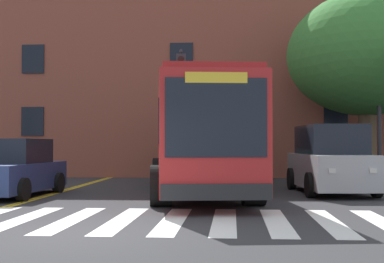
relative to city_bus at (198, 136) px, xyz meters
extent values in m
plane|color=#303033|center=(-1.83, -7.76, -1.85)|extent=(120.00, 120.00, 0.00)
cube|color=white|center=(-3.40, -6.07, -1.84)|extent=(0.54, 4.05, 0.01)
cube|color=white|center=(-2.33, -6.08, -1.84)|extent=(0.54, 4.05, 0.01)
cube|color=white|center=(-1.26, -6.09, -1.84)|extent=(0.54, 4.05, 0.01)
cube|color=white|center=(-0.19, -6.11, -1.84)|extent=(0.54, 4.05, 0.01)
cube|color=white|center=(0.88, -6.12, -1.84)|extent=(0.54, 4.05, 0.01)
cube|color=white|center=(1.96, -6.13, -1.84)|extent=(0.54, 4.05, 0.01)
cube|color=white|center=(3.03, -6.14, -1.84)|extent=(0.54, 4.05, 0.01)
cube|color=white|center=(4.10, -6.16, -1.84)|extent=(0.54, 4.05, 0.01)
cube|color=gold|center=(-4.73, 7.91, -1.84)|extent=(0.12, 36.00, 0.01)
cube|color=gold|center=(-4.57, 7.91, -1.84)|extent=(0.12, 36.00, 0.01)
cube|color=#B22323|center=(0.00, -0.03, -0.01)|extent=(3.89, 11.28, 2.92)
cube|color=black|center=(1.25, 0.14, 0.28)|extent=(1.32, 10.09, 1.05)
cube|color=black|center=(-1.25, -0.19, 0.28)|extent=(1.32, 10.09, 1.05)
cube|color=black|center=(0.71, -5.52, 0.34)|extent=(2.24, 0.31, 1.75)
cube|color=yellow|center=(0.71, -5.52, 1.21)|extent=(1.37, 0.21, 0.24)
cube|color=#232326|center=(0.71, -5.55, -1.29)|extent=(2.44, 0.41, 0.36)
cube|color=maroon|center=(0.00, -0.03, 1.53)|extent=(3.69, 10.82, 0.16)
cylinder|color=black|center=(1.63, -3.27, -1.32)|extent=(0.69, 1.12, 1.06)
cylinder|color=black|center=(-0.74, -3.58, -1.32)|extent=(0.69, 1.12, 1.06)
cylinder|color=black|center=(0.87, 2.59, -1.32)|extent=(0.69, 1.12, 1.06)
cylinder|color=black|center=(-1.50, 2.29, -1.32)|extent=(0.69, 1.12, 1.06)
cylinder|color=black|center=(0.73, 3.68, -1.32)|extent=(0.69, 1.12, 1.06)
cylinder|color=black|center=(-1.64, 3.38, -1.32)|extent=(0.69, 1.12, 1.06)
cube|color=navy|center=(-5.64, -1.20, -1.25)|extent=(2.12, 4.45, 0.84)
cube|color=black|center=(-5.64, -1.07, -0.46)|extent=(1.81, 2.18, 0.75)
cylinder|color=black|center=(-4.75, -2.60, -1.52)|extent=(0.25, 0.67, 0.66)
cylinder|color=black|center=(-4.61, 0.10, -1.52)|extent=(0.25, 0.67, 0.66)
cylinder|color=black|center=(-6.54, 0.21, -1.52)|extent=(0.25, 0.67, 0.66)
cube|color=#B7BABF|center=(4.31, 0.46, -1.11)|extent=(2.25, 4.85, 1.06)
cube|color=black|center=(4.31, 0.50, -0.10)|extent=(1.93, 3.05, 0.94)
cube|color=white|center=(5.05, -1.89, -1.00)|extent=(0.20, 0.05, 0.14)
cube|color=white|center=(3.89, -1.96, -1.00)|extent=(0.20, 0.05, 0.14)
cylinder|color=black|center=(5.40, -0.94, -1.47)|extent=(0.27, 0.77, 0.76)
cylinder|color=black|center=(3.42, -1.07, -1.47)|extent=(0.27, 0.77, 0.76)
cylinder|color=black|center=(5.20, 1.99, -1.47)|extent=(0.27, 0.77, 0.76)
cylinder|color=black|center=(3.23, 1.86, -1.47)|extent=(0.27, 0.77, 0.76)
cube|color=#236B70|center=(0.69, 8.33, -1.06)|extent=(2.44, 5.05, 1.16)
cube|color=black|center=(0.70, 8.38, 0.02)|extent=(2.05, 3.19, 0.99)
cube|color=white|center=(1.00, 5.83, -0.94)|extent=(0.20, 0.06, 0.14)
cube|color=white|center=(-0.15, 5.95, -0.94)|extent=(0.20, 0.06, 0.14)
cylinder|color=black|center=(1.51, 6.72, -1.47)|extent=(0.30, 0.78, 0.76)
cylinder|color=black|center=(-0.45, 6.93, -1.47)|extent=(0.30, 0.78, 0.76)
cylinder|color=black|center=(1.83, 9.73, -1.47)|extent=(0.30, 0.78, 0.76)
cylinder|color=black|center=(-0.13, 9.94, -1.47)|extent=(0.30, 0.78, 0.76)
cylinder|color=#28282D|center=(6.78, 3.62, 0.72)|extent=(0.16, 0.16, 5.14)
cylinder|color=#28282D|center=(-0.89, 3.90, 0.74)|extent=(0.16, 0.16, 5.18)
cylinder|color=#28282D|center=(-0.76, 2.53, 3.00)|extent=(0.36, 2.74, 0.11)
cube|color=#28282D|center=(-0.65, 1.31, 2.40)|extent=(0.36, 0.31, 1.00)
cylinder|color=black|center=(-0.64, 1.16, 2.70)|extent=(0.22, 0.05, 0.22)
cylinder|color=black|center=(-0.64, 1.16, 2.40)|extent=(0.22, 0.05, 0.22)
cylinder|color=green|center=(-0.64, 1.16, 2.10)|extent=(0.22, 0.05, 0.22)
cylinder|color=brown|center=(6.69, 5.05, -0.27)|extent=(0.72, 0.72, 3.16)
ellipsoid|color=#387A33|center=(6.69, 5.05, 3.47)|extent=(9.10, 9.10, 5.09)
cube|color=brown|center=(-1.21, 11.53, 3.58)|extent=(36.29, 6.74, 10.86)
cube|color=black|center=(-8.47, 8.13, 0.87)|extent=(1.10, 0.06, 1.40)
cube|color=black|center=(-1.21, 8.13, 0.87)|extent=(1.10, 0.06, 1.40)
cube|color=black|center=(6.05, 8.13, 0.87)|extent=(1.10, 0.06, 1.40)
cube|color=black|center=(-8.47, 8.13, 3.91)|extent=(1.10, 0.06, 1.40)
cube|color=black|center=(-1.21, 8.13, 3.91)|extent=(1.10, 0.06, 1.40)
cube|color=black|center=(6.05, 8.13, 3.91)|extent=(1.10, 0.06, 1.40)
camera|label=1|loc=(0.93, -17.21, -0.26)|focal=50.00mm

